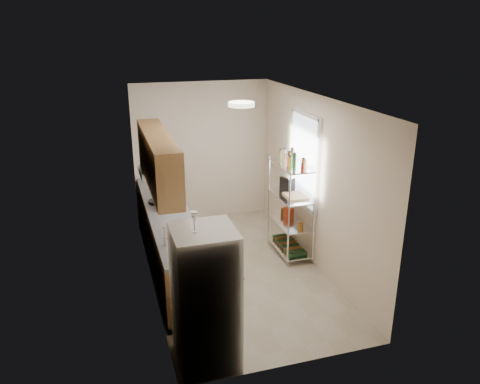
# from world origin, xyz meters

# --- Properties ---
(room) EXTENTS (2.52, 4.42, 2.62)m
(room) POSITION_xyz_m (0.00, 0.00, 1.30)
(room) COLOR #AEA28D
(room) RESTS_ON ground
(counter_run) EXTENTS (0.63, 3.51, 0.90)m
(counter_run) POSITION_xyz_m (-0.92, 0.44, 0.45)
(counter_run) COLOR #B5844D
(counter_run) RESTS_ON ground
(upper_cabinets) EXTENTS (0.33, 2.20, 0.72)m
(upper_cabinets) POSITION_xyz_m (-1.05, 0.10, 1.81)
(upper_cabinets) COLOR #B5844D
(upper_cabinets) RESTS_ON room
(range_hood) EXTENTS (0.50, 0.60, 0.12)m
(range_hood) POSITION_xyz_m (-1.00, 0.90, 1.39)
(range_hood) COLOR #B7BABC
(range_hood) RESTS_ON room
(window) EXTENTS (0.06, 1.00, 1.46)m
(window) POSITION_xyz_m (1.23, 0.35, 1.55)
(window) COLOR white
(window) RESTS_ON room
(bakers_rack) EXTENTS (0.45, 0.90, 1.73)m
(bakers_rack) POSITION_xyz_m (1.00, 0.30, 1.11)
(bakers_rack) COLOR silver
(bakers_rack) RESTS_ON ground
(ceiling_dome) EXTENTS (0.34, 0.34, 0.05)m
(ceiling_dome) POSITION_xyz_m (0.00, -0.30, 2.57)
(ceiling_dome) COLOR white
(ceiling_dome) RESTS_ON room
(refrigerator) EXTENTS (0.65, 0.65, 1.58)m
(refrigerator) POSITION_xyz_m (-0.87, -1.84, 0.79)
(refrigerator) COLOR white
(refrigerator) RESTS_ON ground
(wine_glass_a) EXTENTS (0.07, 0.07, 0.19)m
(wine_glass_a) POSITION_xyz_m (-0.96, -1.87, 1.68)
(wine_glass_a) COLOR silver
(wine_glass_a) RESTS_ON refrigerator
(wine_glass_b) EXTENTS (0.07, 0.07, 0.20)m
(wine_glass_b) POSITION_xyz_m (-0.96, -1.83, 1.69)
(wine_glass_b) COLOR silver
(wine_glass_b) RESTS_ON refrigerator
(rice_cooker) EXTENTS (0.23, 0.23, 0.19)m
(rice_cooker) POSITION_xyz_m (-0.95, 0.56, 0.99)
(rice_cooker) COLOR white
(rice_cooker) RESTS_ON counter_run
(frying_pan_large) EXTENTS (0.27, 0.27, 0.05)m
(frying_pan_large) POSITION_xyz_m (-1.03, 0.86, 0.92)
(frying_pan_large) COLOR black
(frying_pan_large) RESTS_ON counter_run
(frying_pan_small) EXTENTS (0.23, 0.23, 0.04)m
(frying_pan_small) POSITION_xyz_m (-0.93, 1.24, 0.92)
(frying_pan_small) COLOR black
(frying_pan_small) RESTS_ON counter_run
(cutting_board) EXTENTS (0.31, 0.40, 0.03)m
(cutting_board) POSITION_xyz_m (1.04, 0.21, 1.02)
(cutting_board) COLOR tan
(cutting_board) RESTS_ON bakers_rack
(espresso_machine) EXTENTS (0.21, 0.25, 0.25)m
(espresso_machine) POSITION_xyz_m (1.02, 0.50, 1.14)
(espresso_machine) COLOR black
(espresso_machine) RESTS_ON bakers_rack
(storage_bag) EXTENTS (0.14, 0.17, 0.17)m
(storage_bag) POSITION_xyz_m (1.05, 0.48, 0.64)
(storage_bag) COLOR #9A2F13
(storage_bag) RESTS_ON bakers_rack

